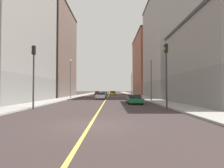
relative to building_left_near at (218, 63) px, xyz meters
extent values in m
plane|color=#372C2B|center=(-14.49, -13.04, -5.34)|extent=(400.00, 400.00, 0.00)
cube|color=#9E9B93|center=(-5.80, 35.96, -5.27)|extent=(3.20, 168.00, 0.15)
cube|color=#9E9B93|center=(-23.17, 35.96, -5.27)|extent=(3.20, 168.00, 0.15)
cube|color=#E5D14C|center=(-14.49, 35.96, -5.33)|extent=(0.16, 154.00, 0.01)
cube|color=slate|center=(0.00, 0.00, -3.28)|extent=(8.39, 16.21, 4.13)
cube|color=gray|center=(0.00, 0.00, 1.86)|extent=(8.39, 16.21, 6.13)
cube|color=#3B3937|center=(0.00, 0.00, 5.12)|extent=(8.69, 16.51, 0.40)
cube|color=gray|center=(0.00, 21.39, -3.41)|extent=(8.39, 19.75, 3.86)
cube|color=#9E9993|center=(0.00, 21.39, 8.44)|extent=(8.39, 19.75, 19.86)
cube|color=brown|center=(0.00, 47.49, -3.43)|extent=(8.39, 24.61, 3.82)
cube|color=#93513D|center=(0.00, 47.49, 7.50)|extent=(8.39, 24.61, 18.04)
cube|color=#42241B|center=(0.00, 47.49, 16.72)|extent=(8.69, 24.91, 0.40)
cube|color=slate|center=(-28.97, 5.35, -3.36)|extent=(8.39, 19.19, 3.96)
cube|color=gray|center=(-28.97, 5.35, 8.38)|extent=(8.39, 19.19, 19.52)
cube|color=brown|center=(-28.97, 26.64, -3.70)|extent=(8.39, 20.55, 3.29)
cube|color=brown|center=(-28.97, 26.64, 8.12)|extent=(8.39, 20.55, 20.33)
cube|color=#2B221D|center=(-28.97, 26.64, 18.48)|extent=(8.69, 20.85, 0.40)
cylinder|color=#2D2D2D|center=(-7.80, -4.69, -2.51)|extent=(0.16, 0.16, 5.66)
cube|color=black|center=(-7.80, -4.69, 0.77)|extent=(0.28, 0.32, 0.90)
sphere|color=#320404|center=(-7.96, -4.69, 1.04)|extent=(0.20, 0.20, 0.20)
sphere|color=orange|center=(-7.96, -4.69, 0.76)|extent=(0.20, 0.20, 0.20)
sphere|color=black|center=(-7.96, -4.69, 0.48)|extent=(0.20, 0.20, 0.20)
cylinder|color=#2D2D2D|center=(-21.17, -4.69, -2.61)|extent=(0.16, 0.16, 5.47)
cube|color=black|center=(-21.17, -4.69, 0.58)|extent=(0.28, 0.32, 0.90)
sphere|color=red|center=(-21.33, -4.69, 0.85)|extent=(0.20, 0.20, 0.20)
sphere|color=#352204|center=(-21.33, -4.69, 0.57)|extent=(0.20, 0.20, 0.20)
sphere|color=black|center=(-21.33, -4.69, 0.29)|extent=(0.20, 0.20, 0.20)
cylinder|color=#4C4C51|center=(-6.80, 7.51, -1.86)|extent=(0.14, 0.14, 6.66)
sphere|color=#EAEACC|center=(-6.80, 7.51, 1.62)|extent=(0.36, 0.36, 0.36)
cylinder|color=#4C4C51|center=(-22.17, 16.66, -1.22)|extent=(0.14, 0.14, 7.95)
sphere|color=#EAEACC|center=(-22.17, 16.66, 2.90)|extent=(0.36, 0.36, 0.36)
cylinder|color=#4C4C51|center=(-6.80, 38.70, -1.69)|extent=(0.14, 0.14, 7.01)
sphere|color=#EAEACC|center=(-6.80, 38.70, 1.97)|extent=(0.36, 0.36, 0.36)
cube|color=red|center=(-18.70, 47.48, -4.80)|extent=(1.96, 4.37, 0.65)
cube|color=black|center=(-18.70, 47.56, -4.24)|extent=(1.67, 2.21, 0.45)
cylinder|color=black|center=(-19.48, 48.84, -5.02)|extent=(0.24, 0.65, 0.64)
cylinder|color=black|center=(-17.83, 48.78, -5.02)|extent=(0.24, 0.65, 0.64)
cylinder|color=black|center=(-19.57, 46.17, -5.02)|extent=(0.24, 0.65, 0.64)
cylinder|color=black|center=(-17.92, 46.11, -5.02)|extent=(0.24, 0.65, 0.64)
cube|color=white|center=(-15.49, 15.44, -4.78)|extent=(2.11, 4.56, 0.69)
cube|color=black|center=(-15.48, 15.51, -4.23)|extent=(1.77, 2.26, 0.40)
cylinder|color=black|center=(-16.28, 16.86, -5.02)|extent=(0.25, 0.65, 0.64)
cylinder|color=black|center=(-14.56, 16.78, -5.02)|extent=(0.25, 0.65, 0.64)
cylinder|color=black|center=(-16.42, 14.09, -5.02)|extent=(0.25, 0.65, 0.64)
cylinder|color=black|center=(-14.69, 14.01, -5.02)|extent=(0.25, 0.65, 0.64)
cube|color=#1E6B38|center=(-10.20, 2.39, -4.85)|extent=(1.91, 4.45, 0.55)
cube|color=black|center=(-10.20, 2.41, -4.33)|extent=(1.66, 2.06, 0.49)
cylinder|color=black|center=(-11.07, 3.75, -5.02)|extent=(0.23, 0.64, 0.64)
cylinder|color=black|center=(-9.35, 3.77, -5.02)|extent=(0.23, 0.64, 0.64)
cylinder|color=black|center=(-11.04, 1.01, -5.02)|extent=(0.23, 0.64, 0.64)
cylinder|color=black|center=(-9.33, 1.02, -5.02)|extent=(0.23, 0.64, 0.64)
cube|color=#196670|center=(-15.56, 30.39, -4.80)|extent=(1.89, 4.55, 0.64)
cube|color=black|center=(-15.56, 30.42, -4.24)|extent=(1.63, 2.22, 0.47)
cylinder|color=black|center=(-16.34, 31.80, -5.02)|extent=(0.23, 0.64, 0.64)
cylinder|color=black|center=(-14.71, 31.77, -5.02)|extent=(0.23, 0.64, 0.64)
cylinder|color=black|center=(-16.40, 29.01, -5.02)|extent=(0.23, 0.64, 0.64)
cylinder|color=black|center=(-14.77, 28.97, -5.02)|extent=(0.23, 0.64, 0.64)
cube|color=gold|center=(-12.92, 40.91, -4.78)|extent=(1.94, 4.52, 0.68)
cube|color=black|center=(-12.92, 40.85, -4.21)|extent=(1.69, 2.34, 0.47)
cylinder|color=black|center=(-13.80, 42.30, -5.02)|extent=(0.23, 0.64, 0.64)
cylinder|color=black|center=(-12.08, 42.32, -5.02)|extent=(0.23, 0.64, 0.64)
cylinder|color=black|center=(-13.77, 39.51, -5.02)|extent=(0.23, 0.64, 0.64)
cylinder|color=black|center=(-12.04, 39.53, -5.02)|extent=(0.23, 0.64, 0.64)
cube|color=silver|center=(-13.16, 55.75, -4.81)|extent=(1.98, 4.41, 0.63)
cube|color=black|center=(-13.17, 55.90, -4.26)|extent=(1.71, 2.30, 0.47)
cylinder|color=black|center=(-14.06, 57.09, -5.02)|extent=(0.23, 0.64, 0.64)
cylinder|color=black|center=(-12.32, 57.12, -5.02)|extent=(0.23, 0.64, 0.64)
cylinder|color=black|center=(-14.01, 54.37, -5.02)|extent=(0.23, 0.64, 0.64)
cylinder|color=black|center=(-12.27, 54.40, -5.02)|extent=(0.23, 0.64, 0.64)
camera|label=1|loc=(-13.28, -23.56, -3.38)|focal=30.18mm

